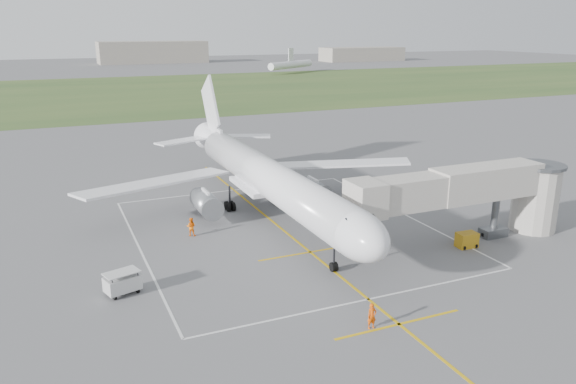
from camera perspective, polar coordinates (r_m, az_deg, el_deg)
name	(u,v)px	position (r m, az deg, el deg)	size (l,w,h in m)	color
ground	(269,219)	(59.54, -1.91, -2.75)	(700.00, 700.00, 0.00)	#505052
grass_strip	(114,93)	(184.54, -17.23, 9.59)	(700.00, 120.00, 0.02)	#2F4C21
apron_markings	(291,237)	(54.50, 0.36, -4.58)	(28.20, 60.00, 0.01)	#CC9E0C
airliner	(266,177)	(58.93, -2.22, 1.51)	(38.93, 46.75, 13.52)	white
jet_bridge	(479,192)	(55.21, 18.83, -0.02)	(23.40, 5.00, 7.20)	#AAA39A
gpu_unit	(467,240)	(54.38, 17.71, -4.67)	(1.93, 1.42, 1.40)	#B78416
baggage_cart	(122,283)	(44.84, -16.47, -8.83)	(2.89, 2.21, 1.78)	silver
ramp_worker_nose	(372,316)	(38.91, 8.52, -12.36)	(0.66, 0.43, 1.81)	#DF4C07
ramp_worker_wing	(191,227)	(55.32, -9.82, -3.50)	(0.89, 0.70, 1.84)	orange
distant_hangars	(47,57)	(317.89, -23.29, 12.50)	(345.00, 49.00, 12.00)	gray
distant_aircraft	(121,72)	(223.14, -16.64, 11.62)	(177.56, 50.76, 8.85)	white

